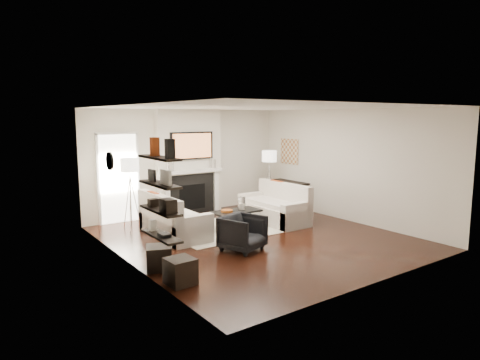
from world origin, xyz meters
TOP-DOWN VIEW (x-y plane):
  - room_envelope at (0.00, 0.00)m, footprint 6.00×6.00m
  - chimney_breast at (0.00, 2.88)m, footprint 1.80×0.25m
  - fireplace_surround at (0.00, 2.74)m, footprint 1.30×0.02m
  - firebox at (0.00, 2.73)m, footprint 0.75×0.02m
  - mantel_pilaster_l at (-0.72, 2.71)m, footprint 0.12×0.08m
  - mantel_pilaster_r at (0.72, 2.71)m, footprint 0.12×0.08m
  - mantel_shelf at (0.00, 2.69)m, footprint 1.70×0.18m
  - tv_body at (0.00, 2.71)m, footprint 1.20×0.06m
  - tv_screen at (0.00, 2.68)m, footprint 1.10×0.00m
  - candlestick_l_tall at (-0.55, 2.70)m, footprint 0.04×0.04m
  - candlestick_l_short at (-0.68, 2.70)m, footprint 0.04×0.04m
  - candlestick_r_tall at (0.55, 2.70)m, footprint 0.04×0.04m
  - candlestick_r_short at (0.68, 2.70)m, footprint 0.04×0.04m
  - hallway_panel at (-1.85, 2.98)m, footprint 0.90×0.02m
  - door_trim_l at (-2.33, 2.96)m, footprint 0.06×0.06m
  - door_trim_r at (-1.37, 2.96)m, footprint 0.06×0.06m
  - door_trim_top at (-1.85, 2.96)m, footprint 1.02×0.06m
  - rug at (-0.15, 0.97)m, footprint 2.60×2.00m
  - loveseat_left_base at (-1.34, 1.10)m, footprint 0.85×1.80m
  - loveseat_left_back at (-1.67, 1.10)m, footprint 0.18×1.80m
  - loveseat_left_arm_n at (-1.34, 0.29)m, footprint 0.85×0.18m
  - loveseat_left_arm_s at (-1.34, 1.91)m, footprint 0.85×0.18m
  - loveseat_left_cushion at (-1.29, 1.10)m, footprint 0.63×1.44m
  - pillow_left_orange at (-1.67, 1.40)m, footprint 0.10×0.42m
  - pillow_left_charcoal at (-1.67, 0.80)m, footprint 0.10×0.40m
  - loveseat_right_base at (1.17, 0.85)m, footprint 0.85×1.80m
  - loveseat_right_back at (1.50, 0.85)m, footprint 0.18×1.80m
  - loveseat_right_arm_n at (1.17, 0.04)m, footprint 0.85×0.18m
  - loveseat_right_arm_s at (1.17, 1.66)m, footprint 0.85×0.18m
  - loveseat_right_cushion at (1.12, 0.85)m, footprint 0.63×1.44m
  - pillow_right_orange at (1.50, 1.15)m, footprint 0.10×0.42m
  - pillow_right_charcoal at (1.50, 0.55)m, footprint 0.10×0.40m
  - coffee_table at (0.07, 0.85)m, footprint 1.10×0.55m
  - coffee_leg_nw at (-0.43, 0.63)m, footprint 0.02×0.02m
  - coffee_leg_ne at (0.57, 0.63)m, footprint 0.02×0.02m
  - coffee_leg_sw at (-0.43, 1.07)m, footprint 0.02×0.02m
  - coffee_leg_se at (0.57, 1.07)m, footprint 0.02×0.02m
  - hurricane_glass at (0.22, 0.85)m, footprint 0.17×0.17m
  - hurricane_candle at (0.22, 0.85)m, footprint 0.09×0.09m
  - copper_bowl at (-0.18, 0.85)m, footprint 0.27×0.27m
  - armchair at (-0.73, -0.51)m, footprint 0.89×0.86m
  - lamp_left_post at (-1.85, 2.23)m, footprint 0.02×0.02m
  - lamp_left_shade at (-1.85, 2.23)m, footprint 0.40×0.40m
  - lamp_left_leg_a at (-1.74, 2.23)m, footprint 0.25×0.02m
  - lamp_left_leg_b at (-1.91, 2.33)m, footprint 0.14×0.22m
  - lamp_left_leg_c at (-1.91, 2.14)m, footprint 0.14×0.22m
  - lamp_right_post at (2.05, 2.11)m, footprint 0.02×0.02m
  - lamp_right_shade at (2.05, 2.11)m, footprint 0.40×0.40m
  - lamp_right_leg_a at (2.16, 2.11)m, footprint 0.25×0.02m
  - lamp_right_leg_b at (2.00, 2.20)m, footprint 0.14×0.22m
  - lamp_right_leg_c at (1.99, 2.01)m, footprint 0.14×0.22m
  - console_top at (2.57, 1.82)m, footprint 0.35×1.20m
  - console_leg_n at (2.57, 1.27)m, footprint 0.30×0.04m
  - console_leg_s at (2.57, 2.37)m, footprint 0.30×0.04m
  - wall_art at (2.73, 2.05)m, footprint 0.03×0.70m
  - shelf_bottom at (-2.62, -1.00)m, footprint 0.25×1.00m
  - shelf_lower at (-2.62, -1.00)m, footprint 0.25×1.00m
  - shelf_upper at (-2.62, -1.00)m, footprint 0.25×1.00m
  - shelf_top at (-2.62, -1.00)m, footprint 0.25×1.00m
  - decor_magfile_a at (-2.62, -1.37)m, footprint 0.12×0.10m
  - decor_magfile_b at (-2.62, -0.86)m, footprint 0.12×0.10m
  - decor_frame_a at (-2.62, -1.21)m, footprint 0.04×0.30m
  - decor_frame_b at (-2.62, -0.72)m, footprint 0.04×0.22m
  - decor_wine_rack at (-2.62, -1.27)m, footprint 0.18×0.25m
  - decor_box_small at (-2.62, -0.74)m, footprint 0.15×0.12m
  - decor_books at (-2.62, -1.11)m, footprint 0.14×0.20m
  - decor_box_tall at (-2.62, -0.69)m, footprint 0.10×0.10m
  - clock_rim at (-2.73, 0.90)m, footprint 0.04×0.34m
  - clock_face at (-2.71, 0.90)m, footprint 0.01×0.29m
  - ottoman_near at (-2.47, -0.56)m, footprint 0.52×0.52m
  - ottoman_far at (-2.47, -1.32)m, footprint 0.42×0.42m

SIDE VIEW (x-z plane):
  - rug at x=-0.15m, z-range 0.00..0.01m
  - coffee_leg_nw at x=-0.43m, z-range 0.00..0.38m
  - coffee_leg_ne at x=0.57m, z-range 0.00..0.38m
  - coffee_leg_sw at x=-0.43m, z-range 0.00..0.38m
  - coffee_leg_se at x=0.57m, z-range 0.00..0.38m
  - ottoman_near at x=-2.47m, z-range 0.00..0.40m
  - ottoman_far at x=-2.47m, z-range 0.00..0.40m
  - loveseat_left_base at x=-1.34m, z-range 0.00..0.42m
  - loveseat_right_base at x=1.17m, z-range 0.00..0.42m
  - loveseat_left_arm_n at x=-1.34m, z-range 0.00..0.60m
  - loveseat_left_arm_s at x=-1.34m, z-range 0.00..0.60m
  - loveseat_right_arm_n at x=1.17m, z-range 0.00..0.60m
  - loveseat_right_arm_s at x=1.17m, z-range 0.00..0.60m
  - console_leg_n at x=2.57m, z-range 0.00..0.71m
  - console_leg_s at x=2.57m, z-range 0.00..0.71m
  - armchair at x=-0.73m, z-range 0.00..0.73m
  - coffee_table at x=0.07m, z-range 0.38..0.42m
  - copper_bowl at x=-0.18m, z-range 0.42..0.47m
  - firebox at x=0.00m, z-range 0.12..0.78m
  - loveseat_left_cushion at x=-1.29m, z-range 0.42..0.52m
  - loveseat_right_cushion at x=1.12m, z-range 0.42..0.52m
  - hurricane_candle at x=0.22m, z-range 0.43..0.56m
  - fireplace_surround at x=0.00m, z-range 0.00..1.04m
  - loveseat_left_back at x=-1.67m, z-range 0.13..0.93m
  - loveseat_right_back at x=1.50m, z-range 0.13..0.93m
  - mantel_pilaster_l at x=-0.72m, z-range 0.00..1.10m
  - mantel_pilaster_r at x=0.72m, z-range 0.00..1.10m
  - hurricane_glass at x=0.22m, z-range 0.41..0.71m
  - lamp_left_leg_a at x=-1.74m, z-range -0.02..1.22m
  - lamp_left_leg_b at x=-1.91m, z-range -0.02..1.22m
  - lamp_left_leg_c at x=-1.91m, z-range -0.02..1.22m
  - lamp_right_leg_a at x=2.16m, z-range -0.02..1.22m
  - lamp_right_leg_b at x=2.00m, z-range -0.02..1.22m
  - lamp_right_leg_c at x=1.99m, z-range -0.02..1.22m
  - lamp_left_post at x=-1.85m, z-range 0.00..1.20m
  - lamp_right_post at x=2.05m, z-range 0.00..1.20m
  - shelf_bottom at x=-2.62m, z-range 0.68..0.72m
  - pillow_left_charcoal at x=-1.67m, z-range 0.52..0.92m
  - pillow_right_charcoal at x=1.50m, z-range 0.52..0.92m
  - pillow_left_orange at x=-1.67m, z-range 0.52..0.94m
  - pillow_right_orange at x=1.50m, z-range 0.52..0.94m
  - console_top at x=2.57m, z-range 0.71..0.75m
  - decor_books at x=-2.62m, z-range 0.72..0.77m
  - decor_box_tall at x=-2.62m, z-range 0.72..0.90m
  - door_trim_l at x=-2.33m, z-range -0.03..2.13m
  - door_trim_r at x=-1.37m, z-range -0.03..2.13m
  - hallway_panel at x=-1.85m, z-range 0.00..2.10m
  - shelf_lower at x=-2.62m, z-range 1.08..1.12m
  - mantel_shelf at x=0.00m, z-range 1.09..1.16m
  - decor_box_small at x=-2.62m, z-range 1.12..1.24m
  - decor_wine_rack at x=-2.62m, z-range 1.12..1.32m
  - candlestick_l_short at x=-0.68m, z-range 1.15..1.40m
  - candlestick_r_short at x=0.68m, z-range 1.15..1.40m
  - candlestick_l_tall at x=-0.55m, z-range 1.16..1.45m
  - candlestick_r_tall at x=0.55m, z-range 1.16..1.45m
  - room_envelope at x=0.00m, z-range -1.65..4.35m
  - chimney_breast at x=0.00m, z-range 0.00..2.70m
  - lamp_left_shade at x=-1.85m, z-range 1.30..1.60m
  - lamp_right_shade at x=2.05m, z-range 1.30..1.60m
  - shelf_upper at x=-2.62m, z-range 1.48..1.52m
  - wall_art at x=2.73m, z-range 1.20..1.90m
  - decor_frame_b at x=-2.62m, z-range 1.52..1.70m
  - decor_frame_a at x=-2.62m, z-range 1.52..1.74m
  - clock_rim at x=-2.73m, z-range 1.53..1.87m
  - clock_face at x=-2.71m, z-range 1.55..1.84m
  - tv_screen at x=0.00m, z-range 1.47..2.09m
  - tv_body at x=0.00m, z-range 1.43..2.13m
  - shelf_top at x=-2.62m, z-range 1.88..1.92m
  - decor_magfile_a at x=-2.62m, z-range 1.92..2.20m
  - decor_magfile_b at x=-2.62m, z-range 1.92..2.20m
  - door_trim_top at x=-1.85m, z-range 2.10..2.16m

